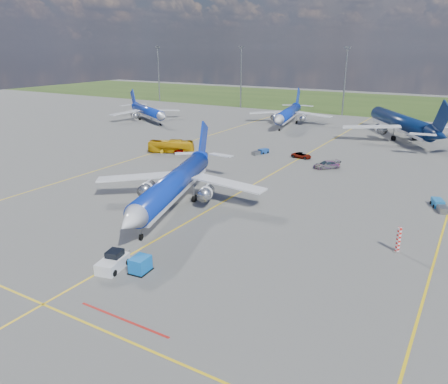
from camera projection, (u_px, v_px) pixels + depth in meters
The scene contains 17 objects.
ground at pixel (174, 230), 56.39m from camera, with size 400.00×400.00×0.00m, color #535350.
grass_strip at pixel (394, 105), 178.89m from camera, with size 400.00×80.00×0.01m, color #2D4719.
taxiway_lines at pixel (267, 178), 78.93m from camera, with size 60.25×160.00×0.02m.
floodlight_masts at pixel (408, 80), 137.43m from camera, with size 202.20×0.50×22.70m.
warning_post at pixel (398, 240), 49.90m from camera, with size 0.50×0.50×3.00m, color red.
bg_jet_nw at pixel (148, 121), 139.89m from camera, with size 24.90×32.68×8.56m, color #0B289F, non-canonical shape.
bg_jet_nnw at pixel (288, 124), 133.25m from camera, with size 27.39×35.95×9.41m, color #0B289F, non-canonical shape.
bg_jet_n at pixel (399, 138), 113.25m from camera, with size 33.72×44.26×11.59m, color #071A41, non-canonical shape.
main_airliner at pixel (175, 206), 64.94m from camera, with size 28.53×37.44×9.81m, color #0B289F, non-canonical shape.
pushback_tug at pixel (113, 262), 46.35m from camera, with size 2.89×5.61×1.86m.
uld_container at pixel (140, 264), 45.65m from camera, with size 1.66×2.07×1.66m, color blue.
apron_bus at pixel (171, 146), 97.21m from camera, with size 2.37×10.15×2.83m, color #D8A10C.
service_car_a at pixel (181, 150), 96.92m from camera, with size 1.74×4.33×1.47m, color #999999.
service_car_b at pixel (302, 155), 92.55m from camera, with size 1.94×4.21×1.17m, color #999999.
service_car_c at pixel (327, 165), 84.63m from camera, with size 2.11×5.20×1.51m, color #999999.
baggage_tug_w at pixel (439, 205), 63.72m from camera, with size 2.90×4.96×1.08m.
baggage_tug_c at pixel (261, 152), 96.28m from camera, with size 2.54×4.56×0.99m.
Camera 1 is at (32.01, -41.43, 22.46)m, focal length 35.00 mm.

